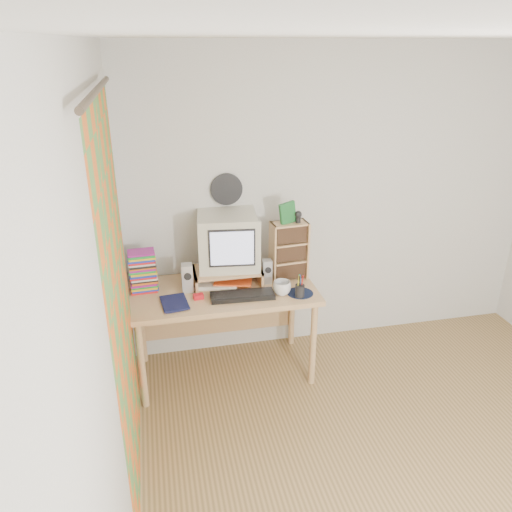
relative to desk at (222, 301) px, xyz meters
name	(u,v)px	position (x,y,z in m)	size (l,w,h in m)	color
floor	(427,484)	(1.03, -1.44, -0.62)	(3.50, 3.50, 0.00)	#9D7A4A
ceiling	(510,36)	(1.03, -1.44, 1.88)	(3.50, 3.50, 0.00)	white
back_wall	(338,203)	(1.03, 0.31, 0.63)	(3.50, 3.50, 0.00)	silver
left_wall	(106,344)	(-0.72, -1.44, 0.63)	(3.50, 3.50, 0.00)	silver
curtain	(122,310)	(-0.68, -0.96, 0.53)	(2.20, 2.20, 0.00)	#CF5B1D
wall_disc	(227,189)	(0.10, 0.29, 0.81)	(0.25, 0.25, 0.02)	black
desk	(222,301)	(0.00, 0.00, 0.00)	(1.40, 0.70, 0.75)	tan
monitor_riser	(227,272)	(0.05, 0.04, 0.23)	(0.52, 0.30, 0.12)	tan
crt_monitor	(228,241)	(0.07, 0.09, 0.46)	(0.44, 0.44, 0.42)	beige
speaker_left	(187,278)	(-0.26, -0.03, 0.24)	(0.08, 0.08, 0.22)	silver
speaker_right	(267,271)	(0.35, -0.02, 0.23)	(0.07, 0.07, 0.19)	silver
keyboard	(242,296)	(0.12, -0.22, 0.15)	(0.47, 0.16, 0.03)	black
dvd_stack	(143,274)	(-0.58, 0.04, 0.27)	(0.19, 0.14, 0.27)	brown
cd_rack	(289,251)	(0.54, 0.03, 0.37)	(0.28, 0.15, 0.46)	tan
mug	(282,288)	(0.42, -0.24, 0.19)	(0.13, 0.13, 0.11)	silver
diary	(162,303)	(-0.46, -0.23, 0.16)	(0.22, 0.17, 0.04)	#10143D
mousepad	(300,293)	(0.55, -0.25, 0.14)	(0.20, 0.20, 0.00)	black
pen_cup	(300,289)	(0.53, -0.30, 0.20)	(0.07, 0.07, 0.14)	black
papers	(223,281)	(0.01, 0.03, 0.16)	(0.33, 0.24, 0.04)	white
red_box	(198,297)	(-0.20, -0.17, 0.15)	(0.07, 0.05, 0.04)	red
game_box	(288,213)	(0.52, 0.02, 0.68)	(0.13, 0.03, 0.16)	#1C632C
webcam	(298,217)	(0.60, 0.02, 0.64)	(0.05, 0.05, 0.09)	black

